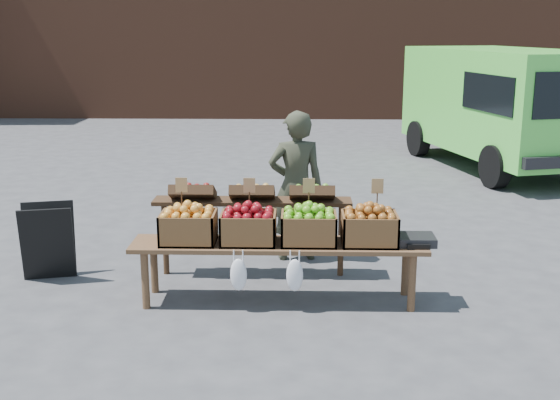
# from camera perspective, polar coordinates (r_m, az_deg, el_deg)

# --- Properties ---
(ground) EXTENTS (80.00, 80.00, 0.00)m
(ground) POSITION_cam_1_polar(r_m,az_deg,el_deg) (6.78, 7.05, -7.78)
(ground) COLOR #444446
(delivery_van) EXTENTS (3.26, 5.09, 2.11)m
(delivery_van) POSITION_cam_1_polar(r_m,az_deg,el_deg) (13.19, 17.66, 7.02)
(delivery_van) COLOR #57DE4A
(delivery_van) RESTS_ON ground
(vendor) EXTENTS (0.65, 0.48, 1.64)m
(vendor) POSITION_cam_1_polar(r_m,az_deg,el_deg) (7.57, 1.30, 1.14)
(vendor) COLOR #333627
(vendor) RESTS_ON ground
(chalkboard_sign) EXTENTS (0.57, 0.40, 0.78)m
(chalkboard_sign) POSITION_cam_1_polar(r_m,az_deg,el_deg) (7.46, -18.34, -3.20)
(chalkboard_sign) COLOR black
(chalkboard_sign) RESTS_ON ground
(back_table) EXTENTS (2.10, 0.44, 1.04)m
(back_table) POSITION_cam_1_polar(r_m,az_deg,el_deg) (7.15, -2.24, -2.13)
(back_table) COLOR #382415
(back_table) RESTS_ON ground
(display_bench) EXTENTS (2.70, 0.56, 0.57)m
(display_bench) POSITION_cam_1_polar(r_m,az_deg,el_deg) (6.52, -0.11, -5.89)
(display_bench) COLOR brown
(display_bench) RESTS_ON ground
(crate_golden_apples) EXTENTS (0.50, 0.40, 0.28)m
(crate_golden_apples) POSITION_cam_1_polar(r_m,az_deg,el_deg) (6.46, -7.45, -2.23)
(crate_golden_apples) COLOR gold
(crate_golden_apples) RESTS_ON display_bench
(crate_russet_pears) EXTENTS (0.50, 0.40, 0.28)m
(crate_russet_pears) POSITION_cam_1_polar(r_m,az_deg,el_deg) (6.40, -2.58, -2.28)
(crate_russet_pears) COLOR maroon
(crate_russet_pears) RESTS_ON display_bench
(crate_red_apples) EXTENTS (0.50, 0.40, 0.28)m
(crate_red_apples) POSITION_cam_1_polar(r_m,az_deg,el_deg) (6.39, 2.35, -2.32)
(crate_red_apples) COLOR #5D9F1F
(crate_red_apples) RESTS_ON display_bench
(crate_green_apples) EXTENTS (0.50, 0.40, 0.28)m
(crate_green_apples) POSITION_cam_1_polar(r_m,az_deg,el_deg) (6.42, 7.27, -2.34)
(crate_green_apples) COLOR #994B1A
(crate_green_apples) RESTS_ON display_bench
(weighing_scale) EXTENTS (0.34, 0.30, 0.08)m
(weighing_scale) POSITION_cam_1_polar(r_m,az_deg,el_deg) (6.51, 10.98, -3.18)
(weighing_scale) COLOR black
(weighing_scale) RESTS_ON display_bench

